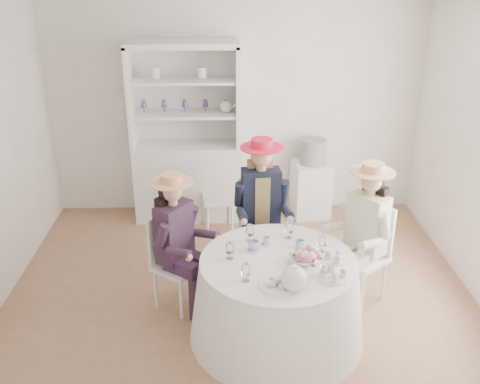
{
  "coord_description": "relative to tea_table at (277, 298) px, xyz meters",
  "views": [
    {
      "loc": [
        -0.13,
        -4.33,
        3.03
      ],
      "look_at": [
        0.0,
        0.1,
        1.05
      ],
      "focal_mm": 40.0,
      "sensor_mm": 36.0,
      "label": 1
    }
  ],
  "objects": [
    {
      "name": "ground",
      "position": [
        -0.29,
        0.59,
        -0.37
      ],
      "size": [
        4.5,
        4.5,
        0.0
      ],
      "primitive_type": "plane",
      "color": "#8A6145",
      "rests_on": "ground"
    },
    {
      "name": "ceiling",
      "position": [
        -0.29,
        0.59,
        2.33
      ],
      "size": [
        4.5,
        4.5,
        0.0
      ],
      "primitive_type": "plane",
      "rotation": [
        3.14,
        0.0,
        0.0
      ],
      "color": "white",
      "rests_on": "wall_back"
    },
    {
      "name": "wall_back",
      "position": [
        -0.29,
        2.59,
        0.98
      ],
      "size": [
        4.5,
        0.0,
        4.5
      ],
      "primitive_type": "plane",
      "rotation": [
        1.57,
        0.0,
        0.0
      ],
      "color": "silver",
      "rests_on": "ground"
    },
    {
      "name": "wall_front",
      "position": [
        -0.29,
        -1.41,
        0.98
      ],
      "size": [
        4.5,
        0.0,
        4.5
      ],
      "primitive_type": "plane",
      "rotation": [
        -1.57,
        0.0,
        0.0
      ],
      "color": "silver",
      "rests_on": "ground"
    },
    {
      "name": "tea_table",
      "position": [
        0.0,
        0.0,
        0.0
      ],
      "size": [
        1.49,
        1.49,
        0.74
      ],
      "rotation": [
        0.0,
        0.0,
        -0.0
      ],
      "color": "white",
      "rests_on": "ground"
    },
    {
      "name": "hutch",
      "position": [
        -0.88,
        2.36,
        0.39
      ],
      "size": [
        1.41,
        0.85,
        2.15
      ],
      "rotation": [
        0.0,
        0.0,
        -0.31
      ],
      "color": "silver",
      "rests_on": "ground"
    },
    {
      "name": "side_table",
      "position": [
        0.64,
        2.34,
        -0.03
      ],
      "size": [
        0.49,
        0.49,
        0.69
      ],
      "primitive_type": "cube",
      "rotation": [
        0.0,
        0.0,
        0.11
      ],
      "color": "silver",
      "rests_on": "ground"
    },
    {
      "name": "hatbox",
      "position": [
        0.64,
        2.34,
        0.47
      ],
      "size": [
        0.37,
        0.37,
        0.31
      ],
      "primitive_type": "cylinder",
      "rotation": [
        0.0,
        0.0,
        0.22
      ],
      "color": "black",
      "rests_on": "side_table"
    },
    {
      "name": "guest_left",
      "position": [
        -0.87,
        0.44,
        0.38
      ],
      "size": [
        0.57,
        0.54,
        1.33
      ],
      "rotation": [
        0.0,
        0.0,
        0.95
      ],
      "color": "silver",
      "rests_on": "ground"
    },
    {
      "name": "guest_mid",
      "position": [
        -0.08,
        0.97,
        0.45
      ],
      "size": [
        0.53,
        0.55,
        1.45
      ],
      "rotation": [
        0.0,
        0.0,
        0.09
      ],
      "color": "silver",
      "rests_on": "ground"
    },
    {
      "name": "guest_right",
      "position": [
        0.83,
        0.5,
        0.41
      ],
      "size": [
        0.59,
        0.57,
        1.38
      ],
      "rotation": [
        0.0,
        0.0,
        -0.9
      ],
      "color": "silver",
      "rests_on": "ground"
    },
    {
      "name": "spare_chair",
      "position": [
        -0.5,
        1.88,
        0.1
      ],
      "size": [
        0.39,
        0.39,
        0.87
      ],
      "rotation": [
        0.0,
        0.0,
        3.23
      ],
      "color": "silver",
      "rests_on": "ground"
    },
    {
      "name": "teacup_a",
      "position": [
        -0.19,
        0.17,
        0.41
      ],
      "size": [
        0.11,
        0.11,
        0.08
      ],
      "primitive_type": "imported",
      "rotation": [
        0.0,
        0.0,
        0.15
      ],
      "color": "white",
      "rests_on": "tea_table"
    },
    {
      "name": "teacup_b",
      "position": [
        -0.08,
        0.26,
        0.4
      ],
      "size": [
        0.07,
        0.07,
        0.06
      ],
      "primitive_type": "imported",
      "rotation": [
        0.0,
        0.0,
        -0.05
      ],
      "color": "white",
      "rests_on": "tea_table"
    },
    {
      "name": "teacup_c",
      "position": [
        0.2,
        0.2,
        0.4
      ],
      "size": [
        0.08,
        0.08,
        0.06
      ],
      "primitive_type": "imported",
      "rotation": [
        0.0,
        0.0,
        -0.02
      ],
      "color": "white",
      "rests_on": "tea_table"
    },
    {
      "name": "flower_bowl",
      "position": [
        0.19,
        -0.05,
        0.4
      ],
      "size": [
        0.28,
        0.28,
        0.06
      ],
      "primitive_type": "imported",
      "rotation": [
        0.0,
        0.0,
        -0.21
      ],
      "color": "white",
      "rests_on": "tea_table"
    },
    {
      "name": "flower_arrangement",
      "position": [
        0.22,
        -0.06,
        0.46
      ],
      "size": [
        0.17,
        0.18,
        0.07
      ],
      "rotation": [
        0.0,
        0.0,
        -0.1
      ],
      "color": "pink",
      "rests_on": "tea_table"
    },
    {
      "name": "table_teapot",
      "position": [
        0.08,
        -0.4,
        0.46
      ],
      "size": [
        0.28,
        0.2,
        0.21
      ],
      "rotation": [
        0.0,
        0.0,
        -0.26
      ],
      "color": "white",
      "rests_on": "tea_table"
    },
    {
      "name": "sandwich_plate",
      "position": [
        -0.04,
        -0.36,
        0.39
      ],
      "size": [
        0.29,
        0.29,
        0.06
      ],
      "rotation": [
        0.0,
        0.0,
        -0.35
      ],
      "color": "white",
      "rests_on": "tea_table"
    },
    {
      "name": "cupcake_stand",
      "position": [
        0.39,
        -0.27,
        0.46
      ],
      "size": [
        0.24,
        0.24,
        0.22
      ],
      "rotation": [
        0.0,
        0.0,
        -0.41
      ],
      "color": "white",
      "rests_on": "tea_table"
    },
    {
      "name": "stemware_set",
      "position": [
        0.0,
        0.0,
        0.45
      ],
      "size": [
        0.85,
        0.86,
        0.15
      ],
      "color": "white",
      "rests_on": "tea_table"
    }
  ]
}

